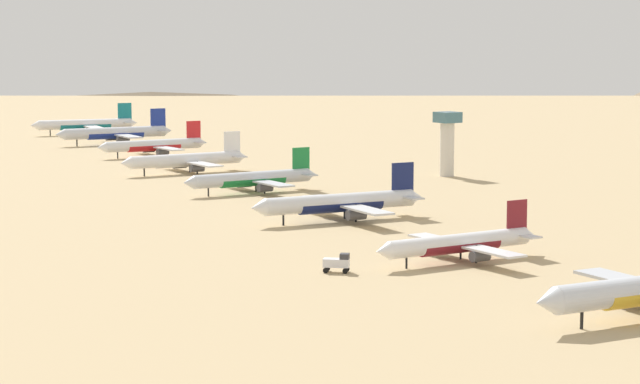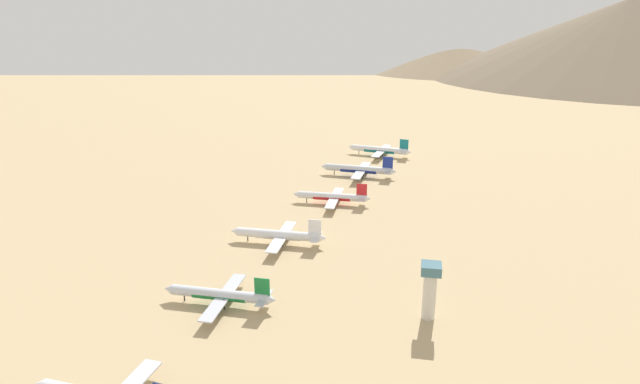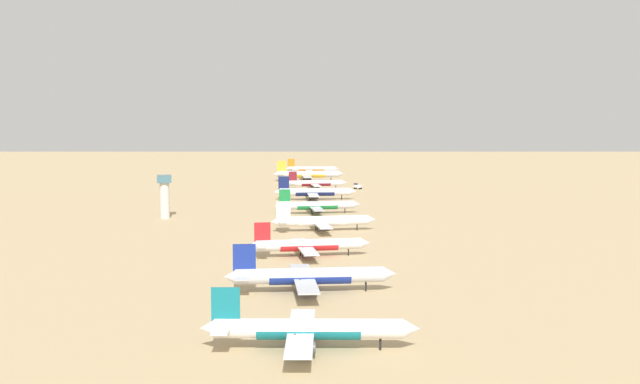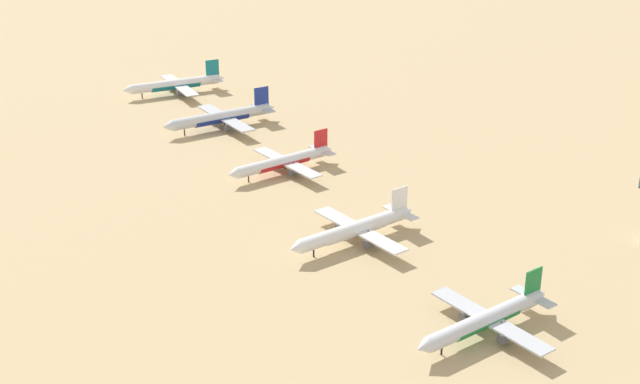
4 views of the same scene
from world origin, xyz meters
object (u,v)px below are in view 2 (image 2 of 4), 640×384
Objects in this scene: parked_jet_3 at (279,235)px; parked_jet_1 at (359,169)px; parked_jet_2 at (332,197)px; parked_jet_0 at (380,150)px; parked_jet_4 at (221,295)px; control_tower at (430,288)px.

parked_jet_1 is at bearing -102.13° from parked_jet_3.
parked_jet_1 is 60.07m from parked_jet_2.
parked_jet_2 is 0.97× the size of parked_jet_3.
parked_jet_1 is at bearing -99.00° from parked_jet_2.
parked_jet_0 is 244.38m from parked_jet_4.
parked_jet_4 is at bearing 82.72° from parked_jet_3.
parked_jet_4 is (43.74, 240.44, -0.61)m from parked_jet_0.
parked_jet_3 reaches higher than parked_jet_4.
parked_jet_2 is 63.85m from parked_jet_3.
parked_jet_1 is 1.11× the size of parked_jet_3.
parked_jet_0 is 1.11× the size of parked_jet_2.
parked_jet_4 is at bearing 79.47° from parked_jet_1.
parked_jet_0 is 238.36m from control_tower.
parked_jet_2 reaches higher than parked_jet_4.
parked_jet_0 is 60.32m from parked_jet_1.
parked_jet_1 is at bearing 80.37° from parked_jet_0.
parked_jet_3 reaches higher than parked_jet_2.
control_tower is (-78.19, -4.70, 8.11)m from parked_jet_4.
control_tower is at bearing 114.76° from parked_jet_2.
parked_jet_3 is (16.59, 61.65, 0.13)m from parked_jet_2.
parked_jet_3 is at bearing -38.09° from control_tower.
parked_jet_0 is at bearing -99.31° from parked_jet_2.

